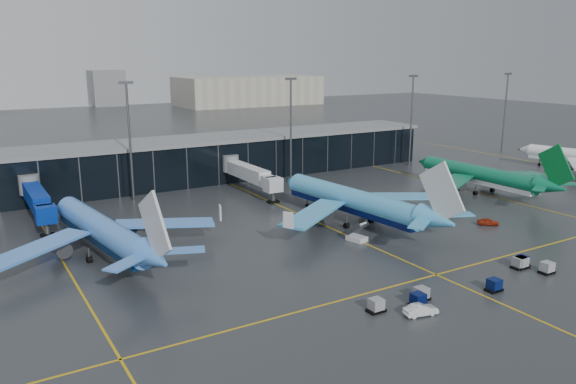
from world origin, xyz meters
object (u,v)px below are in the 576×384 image
airliner_aer_lingus (479,164)px  service_van_white (421,310)px  service_van_red (488,222)px  airliner_klm_near (352,187)px  baggage_carts (481,279)px  airliner_arkefly (100,214)px  mobile_airstair (357,236)px

airliner_aer_lingus → service_van_white: size_ratio=9.74×
service_van_red → airliner_aer_lingus: bearing=-4.6°
airliner_klm_near → service_van_white: bearing=-120.3°
baggage_carts → service_van_white: size_ratio=7.31×
airliner_klm_near → service_van_red: 26.14m
baggage_carts → airliner_aer_lingus: bearing=41.5°
airliner_klm_near → airliner_arkefly: bearing=166.9°
airliner_arkefly → service_van_white: airliner_arkefly is taller
airliner_arkefly → airliner_klm_near: 44.64m
airliner_arkefly → airliner_klm_near: size_ratio=0.96×
airliner_klm_near → baggage_carts: bearing=-100.0°
airliner_klm_near → service_van_red: airliner_klm_near is taller
service_van_white → service_van_red: bearing=-49.5°
baggage_carts → service_van_red: size_ratio=8.29×
mobile_airstair → service_van_red: mobile_airstair is taller
airliner_aer_lingus → mobile_airstair: (-45.70, -13.97, -5.67)m
mobile_airstair → service_van_red: (26.52, -5.29, -0.12)m
airliner_klm_near → mobile_airstair: airliner_klm_near is taller
service_van_white → airliner_arkefly: bearing=44.7°
airliner_klm_near → mobile_airstair: bearing=-127.3°
baggage_carts → service_van_white: bearing=-169.0°
airliner_arkefly → service_van_white: bearing=-63.6°
airliner_aer_lingus → mobile_airstair: bearing=-163.4°
airliner_arkefly → mobile_airstair: airliner_arkefly is taller
airliner_klm_near → airliner_aer_lingus: (40.05, 4.83, -0.52)m
airliner_aer_lingus → airliner_arkefly: bearing=178.8°
airliner_aer_lingus → service_van_white: bearing=-144.8°
airliner_arkefly → baggage_carts: 57.25m
airliner_arkefly → airliner_aer_lingus: (84.29, -1.10, -0.22)m
baggage_carts → airliner_klm_near: bearing=85.5°
baggage_carts → service_van_white: 14.14m
baggage_carts → service_van_white: (-13.87, -2.70, -0.05)m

